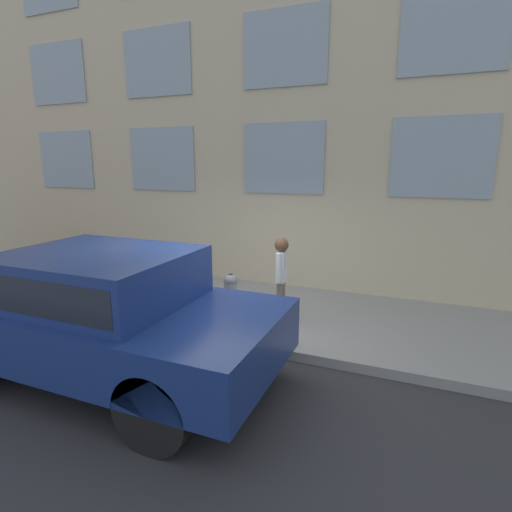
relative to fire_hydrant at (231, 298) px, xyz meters
The scene contains 6 objects.
ground_plane 0.84m from the fire_hydrant, behind, with size 80.00×80.00×0.00m, color #2D2D30.
sidewalk 1.03m from the fire_hydrant, ahead, with size 3.01×60.00×0.14m.
building_facade 4.97m from the fire_hydrant, ahead, with size 0.33×40.00×9.70m.
fire_hydrant is the anchor object (origin of this frame).
person 0.93m from the fire_hydrant, 62.86° to the right, with size 0.35×0.23×1.43m.
parked_car_navy_near 2.15m from the fire_hydrant, 155.77° to the left, with size 2.06×4.57×1.67m.
Camera 1 is at (-4.98, -2.67, 2.71)m, focal length 28.00 mm.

